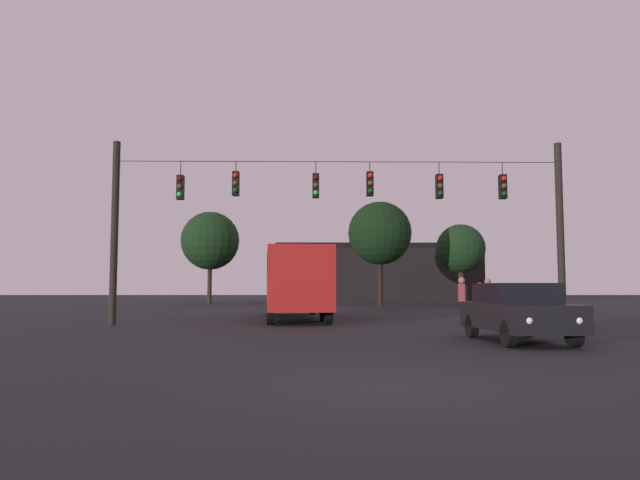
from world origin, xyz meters
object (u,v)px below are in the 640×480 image
pedestrian_crossing_left (480,301)px  pedestrian_crossing_right (488,299)px  tree_behind_building (380,233)px  city_bus (295,278)px  tree_right_far (461,249)px  tree_left_silhouette (210,241)px  car_near_right (517,311)px  pedestrian_crossing_center (462,298)px

pedestrian_crossing_left → pedestrian_crossing_right: (-0.14, -1.55, 0.08)m
pedestrian_crossing_right → tree_behind_building: (-1.34, 22.17, 4.40)m
tree_behind_building → city_bus: bearing=-109.3°
tree_right_far → pedestrian_crossing_left: bearing=-102.6°
pedestrian_crossing_left → tree_right_far: bearing=77.4°
city_bus → tree_right_far: (12.93, 21.15, 2.69)m
city_bus → pedestrian_crossing_right: size_ratio=6.42×
city_bus → tree_left_silhouette: 26.10m
tree_behind_building → car_near_right: bearing=-89.4°
city_bus → car_near_right: bearing=-62.2°
city_bus → tree_behind_building: 17.91m
city_bus → tree_left_silhouette: bearing=108.0°
pedestrian_crossing_left → tree_behind_building: 21.16m
pedestrian_crossing_center → car_near_right: bearing=-91.4°
tree_left_silhouette → pedestrian_crossing_center: bearing=-64.4°
pedestrian_crossing_left → pedestrian_crossing_right: pedestrian_crossing_right is taller
tree_left_silhouette → tree_right_far: tree_left_silhouette is taller
pedestrian_crossing_center → tree_behind_building: (-0.47, 21.84, 4.37)m
tree_left_silhouette → tree_behind_building: bearing=-30.1°
pedestrian_crossing_center → city_bus: bearing=140.0°
tree_right_far → tree_left_silhouette: bearing=170.7°
car_near_right → pedestrian_crossing_right: 6.13m
city_bus → tree_left_silhouette: tree_left_silhouette is taller
pedestrian_crossing_center → tree_left_silhouette: size_ratio=0.22×
pedestrian_crossing_left → city_bus: bearing=150.9°
pedestrian_crossing_left → pedestrian_crossing_right: size_ratio=0.93×
car_near_right → tree_left_silhouette: bearing=111.3°
city_bus → pedestrian_crossing_center: city_bus is taller
pedestrian_crossing_center → tree_behind_building: tree_behind_building is taller
pedestrian_crossing_center → tree_right_far: size_ratio=0.27×
pedestrian_crossing_left → tree_left_silhouette: bearing=118.1°
city_bus → pedestrian_crossing_center: bearing=-40.0°
tree_left_silhouette → tree_behind_building: size_ratio=1.03×
pedestrian_crossing_left → tree_right_far: size_ratio=0.24×
pedestrian_crossing_right → pedestrian_crossing_center: bearing=159.2°
tree_right_far → pedestrian_crossing_center: bearing=-104.1°
pedestrian_crossing_left → tree_left_silhouette: size_ratio=0.20×
city_bus → pedestrian_crossing_center: size_ratio=6.23×
city_bus → pedestrian_crossing_right: 9.14m
car_near_right → tree_left_silhouette: size_ratio=0.55×
pedestrian_crossing_right → tree_behind_building: size_ratio=0.22×
pedestrian_crossing_left → pedestrian_crossing_center: pedestrian_crossing_center is taller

